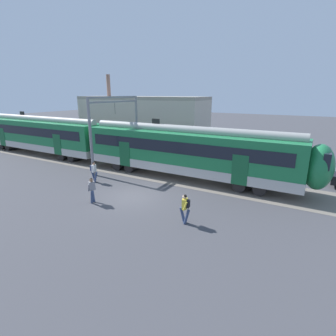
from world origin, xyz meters
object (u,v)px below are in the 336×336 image
at_px(commuter_train, 105,142).
at_px(pedestrian_white, 94,170).
at_px(pedestrian_yellow, 185,206).
at_px(pedestrian_grey, 92,188).

xyz_separation_m(commuter_train, pedestrian_white, (2.89, -4.53, -1.26)).
bearing_deg(pedestrian_yellow, pedestrian_white, 164.22).
relative_size(pedestrian_white, pedestrian_grey, 1.00).
bearing_deg(pedestrian_grey, pedestrian_yellow, 3.76).
bearing_deg(pedestrian_white, commuter_train, 122.50).
bearing_deg(pedestrian_grey, pedestrian_white, 133.23).
distance_m(pedestrian_grey, pedestrian_yellow, 6.40).
distance_m(commuter_train, pedestrian_white, 5.52).
bearing_deg(pedestrian_grey, commuter_train, 127.18).
xyz_separation_m(commuter_train, pedestrian_grey, (5.73, -7.56, -1.26)).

